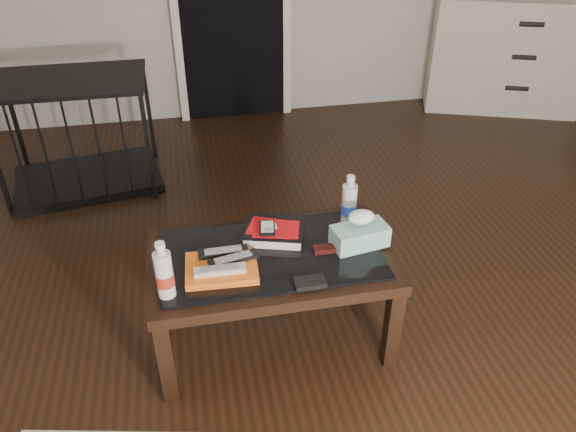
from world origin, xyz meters
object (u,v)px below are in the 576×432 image
Objects in this scene: textbook at (274,232)px; dresser at (505,54)px; coffee_table at (271,265)px; water_bottle_right at (349,200)px; tissue_box at (360,236)px; water_bottle_left at (164,270)px; pet_crate at (83,152)px.

dresser is at bearing 60.05° from textbook.
coffee_table is at bearing -90.09° from textbook.
coffee_table is 0.44m from water_bottle_right.
tissue_box is (0.00, -0.17, -0.07)m from water_bottle_right.
water_bottle_left is at bearing -157.49° from water_bottle_right.
coffee_table is 4.20× the size of water_bottle_left.
coffee_table is at bearing 22.73° from water_bottle_left.
water_bottle_right is at bearing 22.58° from textbook.
dresser is 5.46× the size of water_bottle_right.
textbook is 0.55m from water_bottle_left.
dresser reaches higher than tissue_box.
water_bottle_right is at bearing -112.61° from dresser.
dresser reaches higher than pet_crate.
pet_crate is at bearing 132.65° from water_bottle_right.
dresser is (2.34, 2.30, 0.05)m from coffee_table.
textbook is (0.99, -1.48, 0.25)m from pet_crate.
pet_crate is 4.14× the size of water_bottle_left.
dresser reaches higher than water_bottle_right.
tissue_box is (-1.97, -2.32, 0.06)m from dresser.
textbook is 1.05× the size of water_bottle_right.
water_bottle_left is at bearing -118.25° from dresser.
dresser is at bearing 41.92° from water_bottle_left.
tissue_box is (0.80, 0.16, -0.07)m from water_bottle_left.
pet_crate reaches higher than textbook.
water_bottle_left is 1.00× the size of water_bottle_right.
water_bottle_right reaches higher than tissue_box.
coffee_table is 0.39m from tissue_box.
tissue_box is at bearing -110.49° from dresser.
coffee_table is at bearing 168.17° from tissue_box.
pet_crate is at bearing 119.86° from tissue_box.
water_bottle_left is (-2.76, -2.48, 0.13)m from dresser.
dresser reaches higher than textbook.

